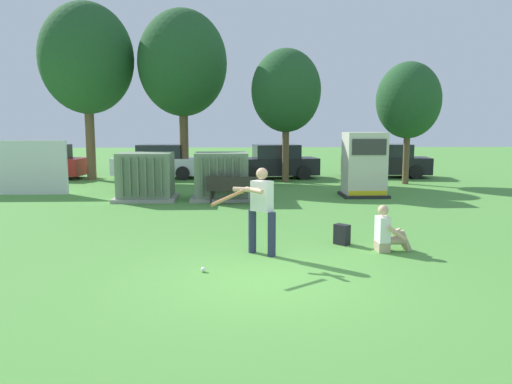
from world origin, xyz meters
name	(u,v)px	position (x,y,z in m)	size (l,w,h in m)	color
ground_plane	(263,279)	(0.00, 0.00, 0.00)	(96.00, 96.00, 0.00)	#51933D
fence_panel	(1,168)	(-9.07, 10.50, 1.00)	(4.80, 0.12, 2.00)	white
transformer_west	(146,177)	(-3.52, 8.99, 0.79)	(2.10, 1.70, 1.62)	#9E9B93
transformer_mid_west	(222,177)	(-0.92, 8.99, 0.79)	(2.10, 1.70, 1.62)	#9E9B93
generator_enclosure	(364,165)	(4.16, 9.49, 1.14)	(1.60, 1.40, 2.30)	#262626
park_bench	(234,188)	(-0.50, 7.92, 0.54)	(1.84, 0.70, 0.92)	#2D2823
batter	(260,207)	(0.02, 1.55, 0.98)	(1.23, 1.39, 1.74)	#282D4C
sports_ball	(203,270)	(-1.04, 0.43, 0.04)	(0.09, 0.09, 0.09)	white
seated_spectator	(387,233)	(2.64, 1.75, 0.38)	(0.74, 0.56, 0.96)	tan
backpack	(342,235)	(1.84, 2.35, 0.21)	(0.37, 0.38, 0.44)	black
tree_left	(87,59)	(-7.19, 15.43, 5.53)	(4.22, 4.22, 8.07)	brown
tree_center_left	(183,63)	(-2.85, 15.44, 5.35)	(4.08, 4.08, 7.80)	brown
tree_center_right	(286,91)	(1.81, 14.24, 4.05)	(3.09, 3.09, 5.90)	brown
tree_right	(408,101)	(6.96, 13.17, 3.58)	(2.73, 2.73, 5.23)	brown
parked_car_leftmost	(42,163)	(-9.69, 16.08, 0.75)	(4.39, 2.34, 1.62)	maroon
parked_car_left_of_center	(159,163)	(-4.13, 16.00, 0.75)	(4.27, 2.07, 1.62)	silver
parked_car_right_of_center	(274,163)	(1.41, 15.71, 0.75)	(4.38, 2.30, 1.62)	black
parked_car_rightmost	(386,162)	(6.97, 16.04, 0.75)	(4.39, 2.32, 1.62)	black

